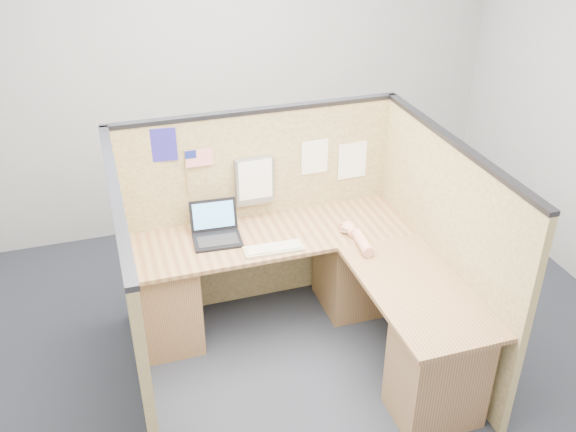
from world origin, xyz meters
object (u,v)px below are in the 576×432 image
object	(u,v)px
l_desk	(314,301)
laptop	(215,230)
mouse	(348,229)
keyboard	(274,249)

from	to	relation	value
l_desk	laptop	world-z (taller)	laptop
laptop	mouse	distance (m)	0.92
mouse	l_desk	bearing A→B (deg)	-142.64
l_desk	mouse	xyz separation A→B (m)	(0.33, 0.26, 0.36)
laptop	keyboard	size ratio (longest dim) A/B	0.84
laptop	mouse	xyz separation A→B (m)	(0.89, -0.22, -0.03)
keyboard	mouse	xyz separation A→B (m)	(0.56, 0.07, 0.01)
keyboard	mouse	distance (m)	0.56
l_desk	keyboard	xyz separation A→B (m)	(-0.23, 0.19, 0.35)
mouse	laptop	bearing A→B (deg)	166.19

